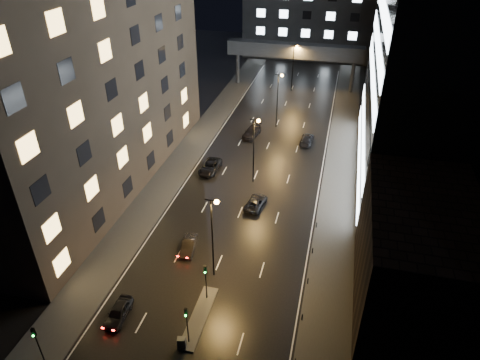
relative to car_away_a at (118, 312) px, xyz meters
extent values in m
plane|color=black|center=(7.37, 39.87, -0.72)|extent=(160.00, 160.00, 0.00)
cube|color=#383533|center=(-5.13, 34.87, -0.64)|extent=(5.00, 110.00, 0.15)
cube|color=#383533|center=(19.87, 34.87, -0.64)|extent=(5.00, 110.00, 0.15)
cube|color=#2D2319|center=(-15.13, 23.87, 19.28)|extent=(15.00, 48.00, 40.00)
cube|color=black|center=(27.37, 8.87, 5.28)|extent=(10.00, 18.00, 12.00)
cube|color=black|center=(32.37, 35.87, 21.78)|extent=(20.00, 36.00, 45.00)
cube|color=#333335|center=(7.37, 97.87, 11.78)|extent=(34.00, 14.00, 25.00)
cube|color=#333335|center=(7.37, 69.87, 7.78)|extent=(30.00, 3.00, 3.00)
cylinder|color=#333335|center=(-5.63, 69.87, 2.78)|extent=(0.80, 0.80, 7.00)
cylinder|color=#333335|center=(20.37, 69.87, 2.78)|extent=(0.80, 0.80, 7.00)
cube|color=#383533|center=(7.67, 1.87, -0.64)|extent=(1.60, 8.00, 0.15)
cylinder|color=black|center=(7.67, 4.37, 1.18)|extent=(0.12, 0.12, 3.50)
cube|color=black|center=(7.67, 4.37, 3.38)|extent=(0.28, 0.22, 0.90)
sphere|color=#0CFF33|center=(7.67, 4.23, 3.10)|extent=(0.18, 0.18, 0.18)
cylinder|color=black|center=(7.67, -1.13, 1.18)|extent=(0.12, 0.12, 3.50)
cube|color=black|center=(7.67, -1.13, 3.38)|extent=(0.28, 0.22, 0.90)
sphere|color=#0CFF33|center=(7.67, -1.27, 3.10)|extent=(0.18, 0.18, 0.18)
cylinder|color=black|center=(-4.13, -6.13, 1.03)|extent=(0.12, 0.12, 3.50)
cube|color=black|center=(-4.13, -6.13, 3.23)|extent=(0.28, 0.22, 0.90)
sphere|color=#0CFF33|center=(-4.13, -6.27, 2.95)|extent=(0.18, 0.18, 0.18)
cylinder|color=black|center=(17.57, 3.87, -0.27)|extent=(0.12, 0.12, 0.90)
cylinder|color=black|center=(17.57, 8.87, -0.27)|extent=(0.12, 0.12, 0.90)
cylinder|color=black|center=(17.57, 13.87, -0.27)|extent=(0.12, 0.12, 0.90)
cylinder|color=black|center=(17.57, 18.87, -0.27)|extent=(0.12, 0.12, 0.90)
cylinder|color=black|center=(7.37, 7.87, 4.28)|extent=(0.18, 0.18, 10.00)
cylinder|color=black|center=(7.37, 7.87, 9.28)|extent=(1.20, 0.12, 0.12)
sphere|color=#FF9E38|center=(7.97, 7.87, 9.18)|extent=(0.50, 0.50, 0.50)
cylinder|color=black|center=(7.37, 27.87, 4.28)|extent=(0.18, 0.18, 10.00)
cylinder|color=black|center=(7.37, 27.87, 9.28)|extent=(1.20, 0.12, 0.12)
sphere|color=#FF9E38|center=(7.97, 27.87, 9.18)|extent=(0.50, 0.50, 0.50)
cylinder|color=black|center=(7.37, 47.87, 4.28)|extent=(0.18, 0.18, 10.00)
cylinder|color=black|center=(7.37, 47.87, 9.28)|extent=(1.20, 0.12, 0.12)
sphere|color=#FF9E38|center=(7.97, 47.87, 9.18)|extent=(0.50, 0.50, 0.50)
cylinder|color=black|center=(7.37, 67.87, 4.28)|extent=(0.18, 0.18, 10.00)
cylinder|color=black|center=(7.37, 67.87, 9.28)|extent=(1.20, 0.12, 0.12)
sphere|color=#FF9E38|center=(7.97, 67.87, 9.18)|extent=(0.50, 0.50, 0.50)
imported|color=black|center=(0.00, 0.00, 0.00)|extent=(1.88, 4.27, 1.43)
imported|color=black|center=(3.29, 11.08, -0.03)|extent=(2.00, 4.31, 1.37)
imported|color=black|center=(0.25, 29.33, 0.04)|extent=(2.67, 5.50, 1.51)
imported|color=black|center=(3.82, 42.91, 0.08)|extent=(2.88, 5.73, 1.60)
imported|color=black|center=(9.11, 21.74, -0.06)|extent=(2.76, 4.96, 1.31)
imported|color=black|center=(13.71, 42.56, 0.01)|extent=(2.33, 5.10, 1.44)
cube|color=#47484A|center=(7.27, -1.83, 0.01)|extent=(0.86, 0.71, 1.14)
camera|label=1|loc=(18.51, -25.00, 33.14)|focal=32.00mm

